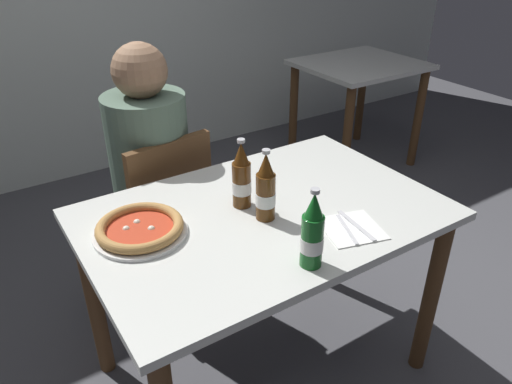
# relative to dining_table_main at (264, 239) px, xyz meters

# --- Properties ---
(ground_plane) EXTENTS (8.00, 8.00, 0.00)m
(ground_plane) POSITION_rel_dining_table_main_xyz_m (0.00, 0.00, -0.64)
(ground_plane) COLOR #4C4C51
(dining_table_main) EXTENTS (1.20, 0.80, 0.75)m
(dining_table_main) POSITION_rel_dining_table_main_xyz_m (0.00, 0.00, 0.00)
(dining_table_main) COLOR silver
(dining_table_main) RESTS_ON ground_plane
(chair_behind_table) EXTENTS (0.45, 0.45, 0.85)m
(chair_behind_table) POSITION_rel_dining_table_main_xyz_m (-0.14, 0.61, -0.15)
(chair_behind_table) COLOR brown
(chair_behind_table) RESTS_ON ground_plane
(diner_seated) EXTENTS (0.34, 0.34, 1.21)m
(diner_seated) POSITION_rel_dining_table_main_xyz_m (-0.14, 0.66, -0.05)
(diner_seated) COLOR #2D3342
(diner_seated) RESTS_ON ground_plane
(dining_table_background) EXTENTS (0.80, 0.70, 0.75)m
(dining_table_background) POSITION_rel_dining_table_main_xyz_m (1.65, 1.26, -0.04)
(dining_table_background) COLOR silver
(dining_table_background) RESTS_ON ground_plane
(pizza_margherita_near) EXTENTS (0.29, 0.29, 0.04)m
(pizza_margherita_near) POSITION_rel_dining_table_main_xyz_m (-0.40, 0.10, 0.14)
(pizza_margherita_near) COLOR white
(pizza_margherita_near) RESTS_ON dining_table_main
(beer_bottle_left) EXTENTS (0.07, 0.07, 0.25)m
(beer_bottle_left) POSITION_rel_dining_table_main_xyz_m (-0.04, 0.07, 0.22)
(beer_bottle_left) COLOR #512D0F
(beer_bottle_left) RESTS_ON dining_table_main
(beer_bottle_center) EXTENTS (0.07, 0.07, 0.25)m
(beer_bottle_center) POSITION_rel_dining_table_main_xyz_m (-0.05, -0.31, 0.22)
(beer_bottle_center) COLOR #14591E
(beer_bottle_center) RESTS_ON dining_table_main
(beer_bottle_right) EXTENTS (0.07, 0.07, 0.25)m
(beer_bottle_right) POSITION_rel_dining_table_main_xyz_m (-0.02, -0.04, 0.22)
(beer_bottle_right) COLOR #512D0F
(beer_bottle_right) RESTS_ON dining_table_main
(napkin_with_cutlery) EXTENTS (0.22, 0.22, 0.01)m
(napkin_with_cutlery) POSITION_rel_dining_table_main_xyz_m (0.17, -0.24, 0.12)
(napkin_with_cutlery) COLOR white
(napkin_with_cutlery) RESTS_ON dining_table_main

